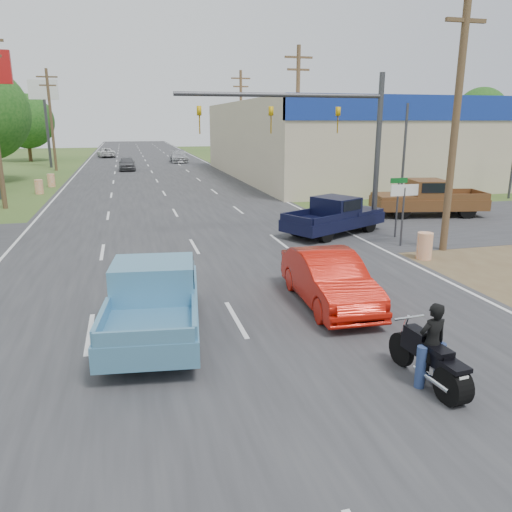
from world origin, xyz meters
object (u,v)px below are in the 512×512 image
object	(u,v)px
distant_car_white	(106,153)
rider	(432,348)
distant_car_grey	(127,164)
distant_car_silver	(179,156)
red_convertible	(329,280)
motorcycle	(432,363)
blue_pickup	(154,296)
navy_pickup	(336,215)
brown_pickup	(426,198)

from	to	relation	value
distant_car_white	rider	bearing A→B (deg)	88.41
distant_car_grey	distant_car_silver	xyz separation A→B (m)	(6.34, 9.41, 0.03)
red_convertible	distant_car_silver	size ratio (longest dim) A/B	0.90
red_convertible	motorcycle	xyz separation A→B (m)	(0.18, -4.66, -0.22)
blue_pickup	navy_pickup	xyz separation A→B (m)	(8.57, 9.03, -0.04)
rider	distant_car_white	distance (m)	67.75
distant_car_silver	distant_car_white	world-z (taller)	distant_car_silver
red_convertible	distant_car_silver	distance (m)	51.33
red_convertible	distant_car_silver	bearing A→B (deg)	90.56
motorcycle	blue_pickup	size ratio (longest dim) A/B	0.41
motorcycle	rider	distance (m)	0.29
motorcycle	blue_pickup	bearing A→B (deg)	135.78
navy_pickup	distant_car_white	world-z (taller)	navy_pickup
navy_pickup	distant_car_grey	size ratio (longest dim) A/B	1.32
distant_car_silver	brown_pickup	bearing A→B (deg)	-76.25
distant_car_grey	red_convertible	bearing A→B (deg)	-83.34
rider	distant_car_silver	distance (m)	55.92
blue_pickup	navy_pickup	size ratio (longest dim) A/B	1.02
blue_pickup	brown_pickup	distance (m)	19.25
red_convertible	blue_pickup	size ratio (longest dim) A/B	0.81
blue_pickup	distant_car_white	bearing A→B (deg)	99.82
distant_car_silver	navy_pickup	bearing A→B (deg)	-85.61
motorcycle	distant_car_grey	world-z (taller)	distant_car_grey
red_convertible	rider	world-z (taller)	rider
distant_car_silver	distant_car_white	size ratio (longest dim) A/B	1.08
navy_pickup	distant_car_white	distance (m)	55.49
distant_car_grey	brown_pickup	bearing A→B (deg)	-63.51
rider	brown_pickup	distance (m)	18.92
red_convertible	distant_car_white	world-z (taller)	red_convertible
rider	distant_car_grey	bearing A→B (deg)	-88.41
motorcycle	distant_car_grey	xyz separation A→B (m)	(-5.27, 46.56, 0.18)
distant_car_silver	rider	bearing A→B (deg)	-90.12
motorcycle	rider	size ratio (longest dim) A/B	1.43
navy_pickup	distant_car_white	size ratio (longest dim) A/B	1.17
brown_pickup	blue_pickup	bearing A→B (deg)	139.60
blue_pickup	navy_pickup	bearing A→B (deg)	53.54
red_convertible	brown_pickup	xyz separation A→B (m)	(10.30, 11.39, 0.24)
distant_car_white	distant_car_silver	bearing A→B (deg)	120.22
motorcycle	distant_car_white	distance (m)	67.81
blue_pickup	distant_car_white	size ratio (longest dim) A/B	1.20
distant_car_white	blue_pickup	bearing A→B (deg)	84.40
distant_car_grey	distant_car_white	size ratio (longest dim) A/B	0.89
red_convertible	blue_pickup	distance (m)	4.80
navy_pickup	brown_pickup	size ratio (longest dim) A/B	0.88
red_convertible	distant_car_grey	xyz separation A→B (m)	(-5.09, 41.90, -0.04)
blue_pickup	distant_car_silver	xyz separation A→B (m)	(6.01, 51.93, -0.16)
motorcycle	navy_pickup	world-z (taller)	navy_pickup
motorcycle	rider	world-z (taller)	rider
distant_car_grey	distant_car_silver	world-z (taller)	distant_car_silver
distant_car_silver	distant_car_white	distance (m)	14.54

